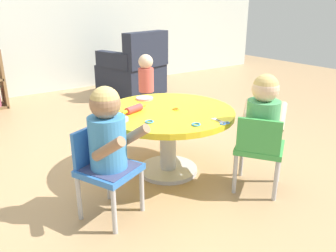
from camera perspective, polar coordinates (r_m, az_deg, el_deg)
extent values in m
plane|color=tan|center=(2.61, 0.00, -7.51)|extent=(10.00, 10.00, 0.00)
cylinder|color=silver|center=(2.61, 0.00, -7.22)|extent=(0.44, 0.44, 0.03)
cylinder|color=silver|center=(2.52, 0.00, -3.02)|extent=(0.12, 0.12, 0.44)
cylinder|color=yellow|center=(2.43, 0.00, 2.24)|extent=(0.95, 0.95, 0.04)
cylinder|color=#B7B7BC|center=(1.93, -8.98, -13.88)|extent=(0.03, 0.03, 0.28)
cylinder|color=#B7B7BC|center=(2.10, -4.39, -10.60)|extent=(0.03, 0.03, 0.28)
cylinder|color=#B7B7BC|center=(2.08, -14.61, -11.54)|extent=(0.03, 0.03, 0.28)
cylinder|color=#B7B7BC|center=(2.24, -9.89, -8.73)|extent=(0.03, 0.03, 0.28)
cube|color=blue|center=(2.01, -9.73, -7.25)|extent=(0.40, 0.40, 0.04)
cube|color=blue|center=(2.04, -12.83, -3.07)|extent=(0.26, 0.13, 0.22)
cube|color=#3F4772|center=(2.01, -9.73, -7.20)|extent=(0.35, 0.36, 0.04)
cylinder|color=#3F8CCC|center=(1.94, -10.02, -2.72)|extent=(0.21, 0.21, 0.30)
sphere|color=#997051|center=(1.86, -10.44, 3.73)|extent=(0.17, 0.17, 0.17)
sphere|color=tan|center=(1.86, -10.46, 4.10)|extent=(0.16, 0.16, 0.16)
cylinder|color=#997051|center=(1.79, -9.92, -3.82)|extent=(0.14, 0.22, 0.17)
cylinder|color=#997051|center=(1.95, -5.73, -1.61)|extent=(0.14, 0.22, 0.17)
cylinder|color=#B7B7BC|center=(2.53, 17.99, -6.00)|extent=(0.03, 0.03, 0.28)
cylinder|color=#B7B7BC|center=(2.55, 12.16, -5.23)|extent=(0.03, 0.03, 0.28)
cylinder|color=#B7B7BC|center=(2.30, 17.53, -8.70)|extent=(0.03, 0.03, 0.28)
cylinder|color=#B7B7BC|center=(2.32, 11.09, -7.83)|extent=(0.03, 0.03, 0.28)
cube|color=green|center=(2.35, 15.03, -3.45)|extent=(0.42, 0.42, 0.04)
cube|color=green|center=(2.18, 14.91, -1.70)|extent=(0.17, 0.24, 0.22)
cube|color=#3F4772|center=(2.35, 15.03, -3.40)|extent=(0.38, 0.37, 0.04)
cylinder|color=#4CA566|center=(2.29, 15.41, 0.50)|extent=(0.21, 0.21, 0.30)
sphere|color=beige|center=(2.23, 15.95, 5.99)|extent=(0.17, 0.17, 0.17)
sphere|color=tan|center=(2.23, 15.98, 6.31)|extent=(0.16, 0.16, 0.16)
cylinder|color=beige|center=(2.37, 18.36, 1.47)|extent=(0.21, 0.16, 0.17)
cylinder|color=beige|center=(2.39, 13.12, 2.11)|extent=(0.21, 0.16, 0.17)
cube|color=olive|center=(4.58, -25.97, 7.23)|extent=(0.03, 0.28, 0.70)
cube|color=#232838|center=(4.79, -6.12, 7.78)|extent=(0.86, 0.86, 0.40)
cube|color=#232838|center=(4.52, -3.64, 12.59)|extent=(0.72, 0.34, 0.45)
cube|color=#232838|center=(4.95, -3.75, 11.77)|extent=(0.28, 0.61, 0.20)
cube|color=#232838|center=(4.53, -8.98, 10.81)|extent=(0.28, 0.61, 0.20)
cylinder|color=#33384C|center=(3.90, -3.59, 3.93)|extent=(0.14, 0.14, 0.26)
cylinder|color=#D8594C|center=(3.83, -3.68, 7.67)|extent=(0.17, 0.17, 0.26)
sphere|color=beige|center=(3.79, -3.74, 10.65)|extent=(0.16, 0.16, 0.16)
cylinder|color=#D83F3F|center=(2.38, -5.72, 2.85)|extent=(0.15, 0.09, 0.05)
cylinder|color=yellow|center=(2.45, -4.28, 3.37)|extent=(0.05, 0.04, 0.02)
cylinder|color=yellow|center=(2.31, -7.23, 2.29)|extent=(0.05, 0.04, 0.02)
cube|color=silver|center=(2.22, 8.42, 0.87)|extent=(0.03, 0.11, 0.01)
cube|color=silver|center=(2.22, 8.42, 0.87)|extent=(0.04, 0.11, 0.01)
torus|color=#3F72CC|center=(2.19, 9.81, 0.53)|extent=(0.04, 0.04, 0.01)
torus|color=#3F72CC|center=(2.17, 9.12, 0.35)|extent=(0.04, 0.04, 0.01)
cylinder|color=pink|center=(2.70, -3.93, 4.62)|extent=(0.13, 0.13, 0.02)
cylinder|color=#CC99E5|center=(2.23, -8.01, 1.12)|extent=(0.11, 0.11, 0.02)
torus|color=orange|center=(2.44, 1.30, 2.88)|extent=(0.05, 0.05, 0.01)
torus|color=#3F99D8|center=(2.18, -3.14, 0.73)|extent=(0.06, 0.06, 0.01)
torus|color=#3F99D8|center=(2.13, 4.70, 0.25)|extent=(0.06, 0.06, 0.01)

